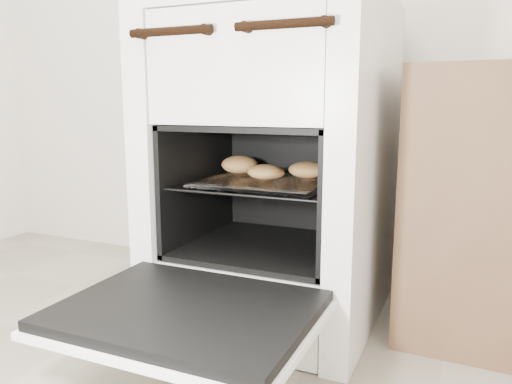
{
  "coord_description": "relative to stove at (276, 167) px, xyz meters",
  "views": [
    {
      "loc": [
        0.7,
        -0.35,
        0.7
      ],
      "look_at": [
        0.12,
        0.97,
        0.44
      ],
      "focal_mm": 35.0,
      "sensor_mm": 36.0,
      "label": 1
    }
  ],
  "objects": [
    {
      "name": "stove",
      "position": [
        0.0,
        0.0,
        0.0
      ],
      "size": [
        0.66,
        0.73,
        1.01
      ],
      "color": "white",
      "rests_on": "ground"
    },
    {
      "name": "oven_door",
      "position": [
        -0.0,
        -0.56,
        -0.27
      ],
      "size": [
        0.59,
        0.46,
        0.04
      ],
      "color": "black",
      "rests_on": "stove"
    },
    {
      "name": "oven_rack",
      "position": [
        -0.0,
        -0.07,
        -0.04
      ],
      "size": [
        0.48,
        0.46,
        0.01
      ],
      "color": "black",
      "rests_on": "stove"
    },
    {
      "name": "foil_sheet",
      "position": [
        -0.0,
        -0.09,
        -0.03
      ],
      "size": [
        0.37,
        0.33,
        0.01
      ],
      "primitive_type": "cube",
      "color": "white",
      "rests_on": "oven_rack"
    },
    {
      "name": "baked_rolls",
      "position": [
        -0.02,
        -0.01,
        -0.0
      ],
      "size": [
        0.39,
        0.24,
        0.06
      ],
      "color": "#B48C48",
      "rests_on": "foil_sheet"
    }
  ]
}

